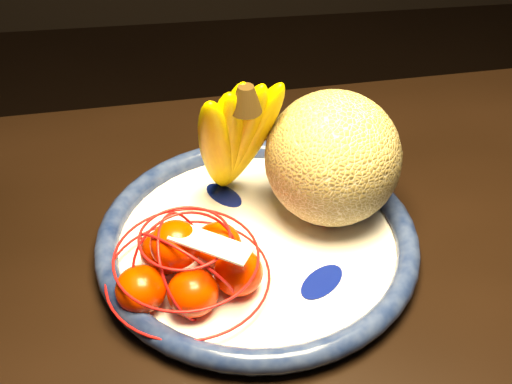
{
  "coord_description": "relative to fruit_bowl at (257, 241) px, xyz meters",
  "views": [
    {
      "loc": [
        0.04,
        -0.3,
        1.25
      ],
      "look_at": [
        0.11,
        0.23,
        0.81
      ],
      "focal_mm": 50.0,
      "sensor_mm": 36.0,
      "label": 1
    }
  ],
  "objects": [
    {
      "name": "fruit_bowl",
      "position": [
        0.0,
        0.0,
        0.0
      ],
      "size": [
        0.33,
        0.33,
        0.03
      ],
      "rotation": [
        0.0,
        0.0,
        0.13
      ],
      "color": "white",
      "rests_on": "dining_table"
    },
    {
      "name": "cantaloupe",
      "position": [
        0.08,
        0.04,
        0.07
      ],
      "size": [
        0.14,
        0.14,
        0.14
      ],
      "primitive_type": "sphere",
      "color": "olive",
      "rests_on": "fruit_bowl"
    },
    {
      "name": "banana_bunch",
      "position": [
        -0.02,
        0.07,
        0.09
      ],
      "size": [
        0.11,
        0.11,
        0.17
      ],
      "rotation": [
        0.0,
        0.0,
        0.33
      ],
      "color": "#EFD200",
      "rests_on": "fruit_bowl"
    },
    {
      "name": "mandarin_bag",
      "position": [
        -0.07,
        -0.05,
        0.03
      ],
      "size": [
        0.16,
        0.16,
        0.1
      ],
      "rotation": [
        0.0,
        0.0,
        -0.02
      ],
      "color": "#FF3800",
      "rests_on": "fruit_bowl"
    },
    {
      "name": "price_tag",
      "position": [
        -0.05,
        -0.07,
        0.07
      ],
      "size": [
        0.08,
        0.06,
        0.01
      ],
      "primitive_type": "cube",
      "rotation": [
        -0.14,
        0.1,
        -0.49
      ],
      "color": "white",
      "rests_on": "mandarin_bag"
    }
  ]
}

